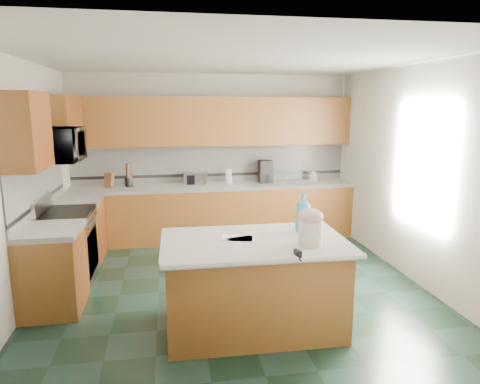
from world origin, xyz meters
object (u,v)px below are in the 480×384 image
object	(u,v)px
coffee_maker	(266,171)
island_base	(254,287)
island_top	(254,243)
knife_block	(109,180)
treat_jar	(310,232)
toaster_oven	(196,179)
soap_bottle_island	(303,213)

from	to	relation	value
coffee_maker	island_base	bearing A→B (deg)	-102.86
island_base	coffee_maker	bearing A→B (deg)	76.13
island_top	knife_block	xyz separation A→B (m)	(-1.72, 3.04, 0.14)
island_base	treat_jar	bearing A→B (deg)	-24.30
toaster_oven	coffee_maker	xyz separation A→B (m)	(1.18, 0.03, 0.09)
island_base	soap_bottle_island	size ratio (longest dim) A/B	4.05
island_base	island_top	size ratio (longest dim) A/B	0.94
island_top	soap_bottle_island	size ratio (longest dim) A/B	4.29
treat_jar	coffee_maker	distance (m)	3.32
island_top	knife_block	size ratio (longest dim) A/B	7.95
toaster_oven	knife_block	bearing A→B (deg)	-164.13
toaster_oven	island_base	bearing A→B (deg)	-67.41
treat_jar	soap_bottle_island	bearing A→B (deg)	76.38
island_top	treat_jar	distance (m)	0.55
island_base	toaster_oven	bearing A→B (deg)	97.85
treat_jar	toaster_oven	size ratio (longest dim) A/B	0.69
island_top	knife_block	world-z (taller)	knife_block
toaster_oven	coffee_maker	distance (m)	1.18
soap_bottle_island	knife_block	world-z (taller)	soap_bottle_island
treat_jar	toaster_oven	bearing A→B (deg)	99.36
soap_bottle_island	coffee_maker	distance (m)	2.92
coffee_maker	toaster_oven	bearing A→B (deg)	-176.40
island_top	coffee_maker	bearing A→B (deg)	76.13
treat_jar	island_base	bearing A→B (deg)	149.50
island_top	treat_jar	size ratio (longest dim) A/B	7.66
soap_bottle_island	knife_block	bearing A→B (deg)	144.97
island_top	soap_bottle_island	world-z (taller)	soap_bottle_island
island_top	soap_bottle_island	distance (m)	0.61
soap_bottle_island	knife_block	size ratio (longest dim) A/B	1.85
soap_bottle_island	toaster_oven	size ratio (longest dim) A/B	1.23
island_base	toaster_oven	size ratio (longest dim) A/B	4.99
island_base	island_top	world-z (taller)	island_top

